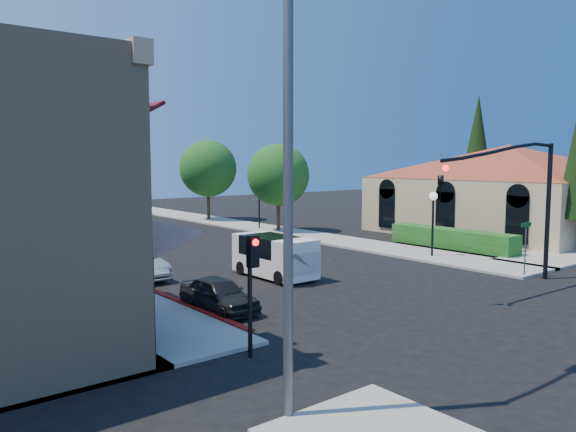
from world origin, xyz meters
TOP-DOWN VIEW (x-y plane):
  - ground at (0.00, 0.00)m, footprint 120.00×120.00m
  - sidewalk_left at (-8.75, 27.00)m, footprint 3.50×50.00m
  - sidewalk_right at (8.75, 27.00)m, footprint 3.50×50.00m
  - curb_red_strip at (-6.90, 8.00)m, footprint 0.25×10.00m
  - mission_building at (21.99, 11.50)m, footprint 30.12×30.12m
  - hedge at (11.70, 9.00)m, footprint 1.40×8.00m
  - conifer_far at (28.00, 18.00)m, footprint 3.20×3.20m
  - street_tree_a at (8.80, 22.00)m, footprint 4.56×4.56m
  - street_tree_b at (8.80, 32.00)m, footprint 4.94×4.94m
  - signal_mast_arm at (5.86, 1.50)m, footprint 8.01×0.39m
  - secondary_signal at (-8.00, 1.41)m, footprint 0.28×0.42m
  - cobra_streetlight at (-9.15, -2.00)m, footprint 3.60×0.25m
  - street_name_sign at (7.50, 2.20)m, footprint 0.80×0.06m
  - lamppost_left_near at (-8.50, 8.00)m, footprint 0.44×0.44m
  - lamppost_left_far at (-8.50, 22.00)m, footprint 0.44×0.44m
  - lamppost_right_near at (8.50, 8.00)m, footprint 0.44×0.44m
  - lamppost_right_far at (8.50, 24.00)m, footprint 0.44×0.44m
  - white_van at (-1.24, 9.25)m, footprint 1.87×4.19m
  - parked_car_a at (-6.20, 6.00)m, footprint 1.55×3.59m
  - parked_car_b at (-6.20, 13.00)m, footprint 1.54×4.20m
  - parked_car_c at (-6.20, 20.00)m, footprint 2.25×4.52m
  - parked_car_d at (-4.80, 30.96)m, footprint 2.43×4.38m

SIDE VIEW (x-z plane):
  - ground at x=0.00m, z-range 0.00..0.00m
  - curb_red_strip at x=-6.90m, z-range -0.03..0.03m
  - hedge at x=11.70m, z-range -0.55..0.55m
  - sidewalk_left at x=-8.75m, z-range 0.00..0.12m
  - sidewalk_right at x=8.75m, z-range 0.00..0.12m
  - parked_car_d at x=-4.80m, z-range 0.00..1.16m
  - parked_car_a at x=-6.20m, z-range 0.00..1.21m
  - parked_car_c at x=-6.20m, z-range 0.00..1.26m
  - parked_car_b at x=-6.20m, z-range 0.00..1.38m
  - white_van at x=-1.24m, z-range 0.15..2.00m
  - street_name_sign at x=7.50m, z-range 0.45..2.95m
  - secondary_signal at x=-8.00m, z-range 0.66..3.98m
  - lamppost_left_near at x=-8.50m, z-range 0.95..4.52m
  - lamppost_left_far at x=-8.50m, z-range 0.95..4.52m
  - lamppost_right_near at x=8.50m, z-range 0.95..4.52m
  - lamppost_right_far at x=8.50m, z-range 0.95..4.52m
  - mission_building at x=21.99m, z-range 0.55..6.95m
  - signal_mast_arm at x=5.86m, z-range 1.09..7.09m
  - street_tree_a at x=8.80m, z-range 0.95..7.43m
  - street_tree_b at x=8.80m, z-range 1.03..8.05m
  - cobra_streetlight at x=-9.15m, z-range 0.61..9.92m
  - conifer_far at x=28.00m, z-range 0.86..11.86m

